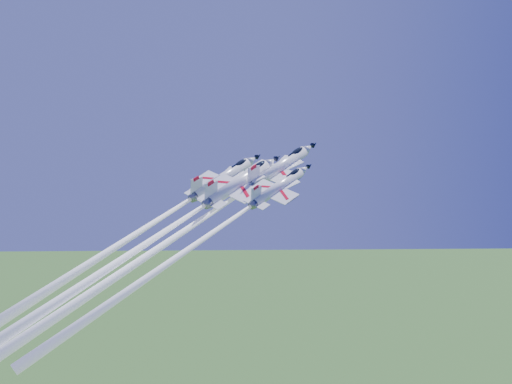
{
  "coord_description": "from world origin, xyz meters",
  "views": [
    {
      "loc": [
        -1.96,
        -98.54,
        122.86
      ],
      "look_at": [
        0.0,
        0.0,
        103.15
      ],
      "focal_mm": 40.0,
      "sensor_mm": 36.0,
      "label": 1
    }
  ],
  "objects_px": {
    "jet_slot": "(138,249)",
    "jet_left": "(141,231)",
    "jet_right": "(193,246)",
    "jet_lead": "(165,244)"
  },
  "relations": [
    {
      "from": "jet_left",
      "to": "jet_slot",
      "type": "height_order",
      "value": "jet_slot"
    },
    {
      "from": "jet_right",
      "to": "jet_slot",
      "type": "distance_m",
      "value": 8.86
    },
    {
      "from": "jet_left",
      "to": "jet_right",
      "type": "height_order",
      "value": "jet_right"
    },
    {
      "from": "jet_slot",
      "to": "jet_right",
      "type": "bearing_deg",
      "value": 36.3
    },
    {
      "from": "jet_lead",
      "to": "jet_left",
      "type": "bearing_deg",
      "value": 172.96
    },
    {
      "from": "jet_right",
      "to": "jet_slot",
      "type": "xyz_separation_m",
      "value": [
        -8.6,
        1.9,
        -0.99
      ]
    },
    {
      "from": "jet_lead",
      "to": "jet_right",
      "type": "bearing_deg",
      "value": 13.29
    },
    {
      "from": "jet_right",
      "to": "jet_slot",
      "type": "height_order",
      "value": "jet_slot"
    },
    {
      "from": "jet_left",
      "to": "jet_right",
      "type": "bearing_deg",
      "value": 0.97
    },
    {
      "from": "jet_slot",
      "to": "jet_left",
      "type": "bearing_deg",
      "value": 146.53
    }
  ]
}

